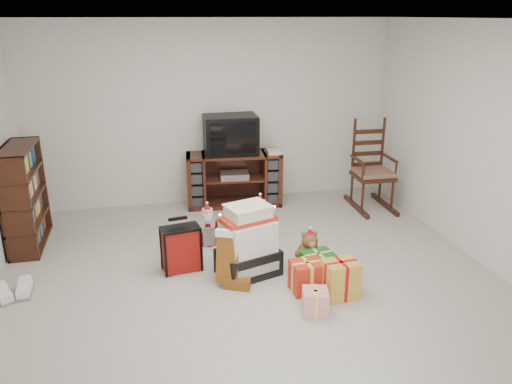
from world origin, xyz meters
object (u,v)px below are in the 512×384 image
at_px(tv_stand, 234,179).
at_px(crt_television, 231,134).
at_px(mrs_claus_figurine, 208,230).
at_px(gift_cluster, 320,279).
at_px(gift_pile, 248,245).
at_px(teddy_bear, 309,250).
at_px(rocking_chair, 371,177).
at_px(santa_figurine, 260,223).
at_px(red_suitcase, 181,249).
at_px(sneaker_pair, 14,292).
at_px(bookshelf, 25,198).

xyz_separation_m(tv_stand, crt_television, (-0.04, 0.03, 0.63)).
distance_m(mrs_claus_figurine, gift_cluster, 1.55).
xyz_separation_m(gift_pile, teddy_bear, (0.67, 0.05, -0.16)).
distance_m(rocking_chair, santa_figurine, 1.93).
distance_m(red_suitcase, teddy_bear, 1.35).
bearing_deg(tv_stand, sneaker_pair, -136.02).
relative_size(rocking_chair, gift_cluster, 1.32).
xyz_separation_m(mrs_claus_figurine, gift_cluster, (0.90, -1.26, -0.06)).
height_order(teddy_bear, crt_television, crt_television).
distance_m(bookshelf, santa_figurine, 2.70).
bearing_deg(santa_figurine, gift_pile, -112.31).
relative_size(rocking_chair, sneaker_pair, 3.37).
distance_m(tv_stand, teddy_bear, 2.01).
bearing_deg(teddy_bear, sneaker_pair, -179.95).
distance_m(bookshelf, sneaker_pair, 1.32).
relative_size(teddy_bear, gift_cluster, 0.40).
relative_size(bookshelf, gift_pile, 1.58).
distance_m(santa_figurine, sneaker_pair, 2.66).
height_order(tv_stand, bookshelf, bookshelf).
height_order(rocking_chair, mrs_claus_figurine, rocking_chair).
bearing_deg(mrs_claus_figurine, gift_pile, -66.67).
height_order(sneaker_pair, gift_cluster, gift_cluster).
distance_m(tv_stand, sneaker_pair, 3.19).
height_order(gift_pile, crt_television, crt_television).
relative_size(bookshelf, crt_television, 1.61).
relative_size(red_suitcase, sneaker_pair, 1.53).
xyz_separation_m(gift_pile, gift_cluster, (0.59, -0.53, -0.18)).
height_order(tv_stand, gift_cluster, tv_stand).
xyz_separation_m(rocking_chair, mrs_claus_figurine, (-2.37, -0.79, -0.22)).
distance_m(gift_pile, crt_television, 2.16).
height_order(mrs_claus_figurine, crt_television, crt_television).
height_order(teddy_bear, mrs_claus_figurine, mrs_claus_figurine).
distance_m(rocking_chair, mrs_claus_figurine, 2.51).
bearing_deg(sneaker_pair, bookshelf, 74.89).
bearing_deg(santa_figurine, tv_stand, 93.03).
bearing_deg(mrs_claus_figurine, crt_television, 68.55).
bearing_deg(red_suitcase, gift_pile, -27.74).
bearing_deg(rocking_chair, red_suitcase, -152.82).
xyz_separation_m(santa_figurine, gift_cluster, (0.28, -1.27, -0.08)).
bearing_deg(gift_cluster, bookshelf, 148.28).
bearing_deg(sneaker_pair, crt_television, 21.13).
bearing_deg(santa_figurine, red_suitcase, -151.98).
distance_m(red_suitcase, crt_television, 2.14).
distance_m(tv_stand, santa_figurine, 1.28).
xyz_separation_m(red_suitcase, teddy_bear, (1.33, -0.17, -0.08)).
xyz_separation_m(tv_stand, santa_figurine, (0.07, -1.27, -0.15)).
relative_size(gift_pile, sneaker_pair, 1.98).
relative_size(gift_cluster, crt_television, 1.31).
relative_size(tv_stand, teddy_bear, 3.55).
height_order(sneaker_pair, crt_television, crt_television).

